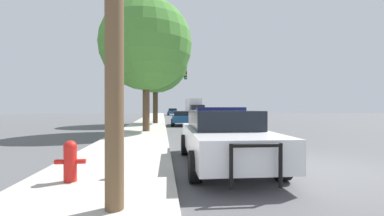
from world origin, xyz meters
name	(u,v)px	position (x,y,z in m)	size (l,w,h in m)	color
ground_plane	(310,167)	(0.00, 0.00, 0.00)	(110.00, 110.00, 0.00)	#565659
sidewalk_left	(110,170)	(-5.10, 0.00, 0.07)	(3.00, 110.00, 0.13)	#BCB7AD
police_car	(223,136)	(-2.20, 0.58, 0.78)	(2.21, 5.18, 1.57)	white
fire_hydrant	(70,160)	(-5.63, -1.09, 0.55)	(0.57, 0.25, 0.80)	red
traffic_light	(168,85)	(-3.26, 21.21, 3.97)	(3.39, 0.35, 5.49)	#424247
car_background_distant	(173,112)	(-1.84, 43.51, 0.71)	(2.20, 4.10, 1.32)	navy
car_background_midblock	(183,118)	(-2.06, 15.52, 0.67)	(2.23, 4.04, 1.24)	navy
car_background_oncoming	(202,113)	(1.62, 29.09, 0.71)	(2.27, 4.42, 1.33)	slate
box_truck	(194,107)	(1.79, 39.24, 1.62)	(2.68, 7.62, 3.07)	black
tree_sidewalk_near	(146,45)	(-4.83, 9.38, 5.35)	(5.55, 5.55, 8.00)	brown
tree_sidewalk_mid	(155,60)	(-4.48, 16.96, 5.82)	(5.96, 5.96, 8.68)	#4C3823
traffic_cone	(115,166)	(-4.81, -0.95, 0.37)	(0.30, 0.30, 0.48)	orange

